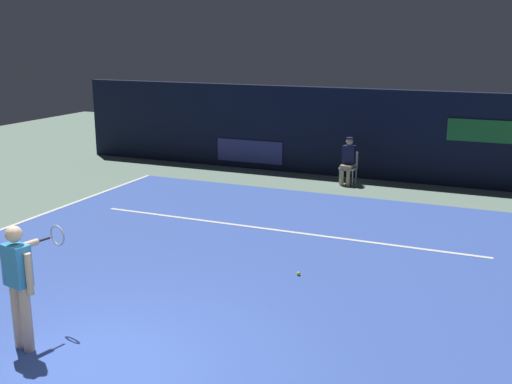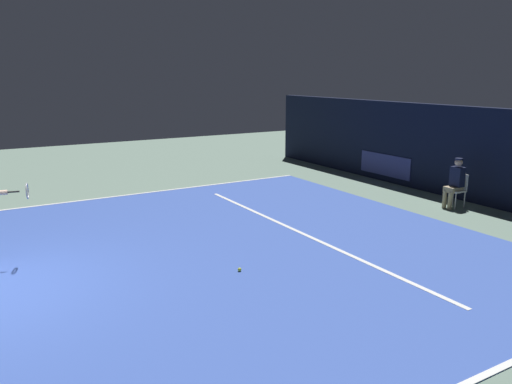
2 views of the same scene
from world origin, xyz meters
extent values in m
plane|color=slate|center=(0.00, 4.33, 0.00)|extent=(35.09, 35.09, 0.00)
cube|color=#3856B2|center=(0.00, 4.33, 0.01)|extent=(11.12, 10.65, 0.01)
cube|color=white|center=(-5.51, 4.33, 0.01)|extent=(0.10, 10.65, 0.01)
cube|color=white|center=(0.00, 6.19, 0.01)|extent=(8.68, 0.10, 0.01)
cube|color=black|center=(0.00, 11.97, 1.30)|extent=(18.11, 0.30, 2.60)
cube|color=navy|center=(-3.17, 11.81, 0.55)|extent=(2.20, 0.04, 0.70)
cylinder|color=black|center=(-1.33, 0.58, 1.35)|extent=(0.09, 0.30, 0.03)
torus|color=#B2B2B7|center=(-1.27, 0.86, 1.35)|extent=(0.30, 0.09, 0.30)
cube|color=white|center=(0.22, 11.00, 0.46)|extent=(0.46, 0.42, 0.04)
cube|color=white|center=(0.23, 11.20, 0.69)|extent=(0.42, 0.05, 0.42)
cylinder|color=#B2B2B7|center=(0.02, 10.84, 0.23)|extent=(0.03, 0.03, 0.46)
cylinder|color=#B2B2B7|center=(0.40, 10.82, 0.23)|extent=(0.03, 0.03, 0.46)
cylinder|color=#B2B2B7|center=(0.04, 11.18, 0.23)|extent=(0.03, 0.03, 0.46)
cylinder|color=#B2B2B7|center=(0.41, 11.16, 0.23)|extent=(0.03, 0.03, 0.46)
cube|color=tan|center=(0.22, 10.92, 0.50)|extent=(0.34, 0.41, 0.14)
cylinder|color=tan|center=(0.12, 10.74, 0.23)|extent=(0.11, 0.11, 0.46)
cylinder|color=tan|center=(0.30, 10.74, 0.23)|extent=(0.11, 0.11, 0.46)
cube|color=#141933|center=(0.22, 11.04, 0.83)|extent=(0.35, 0.24, 0.52)
sphere|color=#DBAD89|center=(0.22, 11.04, 1.21)|extent=(0.20, 0.20, 0.20)
cylinder|color=#141933|center=(0.22, 11.04, 1.30)|extent=(0.19, 0.19, 0.04)
sphere|color=#CCE033|center=(1.25, 3.94, 0.05)|extent=(0.07, 0.07, 0.07)
camera|label=1|loc=(4.59, -5.67, 4.09)|focal=43.59mm
camera|label=2|loc=(8.66, -0.09, 3.45)|focal=35.24mm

